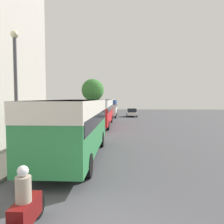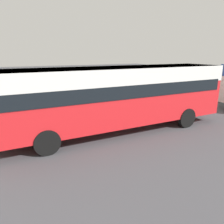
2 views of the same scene
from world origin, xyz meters
name	(u,v)px [view 2 (image 2 of 2)]	position (x,y,z in m)	size (l,w,h in m)	color
bus_following	(116,91)	(-1.93, 21.18, 2.01)	(2.49, 11.38, 3.09)	red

